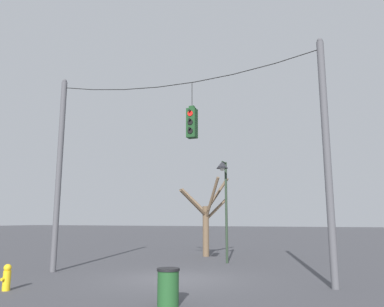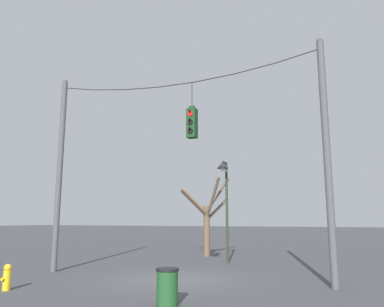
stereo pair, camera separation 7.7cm
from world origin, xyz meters
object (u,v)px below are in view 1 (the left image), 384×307
utility_pole_right (327,156)px  traffic_light_near_right_pole (192,123)px  street_lamp (224,182)px  fire_hydrant (7,277)px  bare_tree (206,217)px  trash_bin (168,287)px  utility_pole_left (59,171)px

utility_pole_right → traffic_light_near_right_pole: bearing=-179.9°
street_lamp → utility_pole_right: bearing=-45.6°
utility_pole_right → street_lamp: size_ratio=1.66×
utility_pole_right → fire_hydrant: 10.36m
utility_pole_right → bare_tree: utility_pole_right is taller
street_lamp → trash_bin: street_lamp is taller
fire_hydrant → utility_pole_left: bearing=112.2°
bare_tree → trash_bin: 12.36m
utility_pole_right → bare_tree: (-6.77, 8.00, -1.84)m
utility_pole_right → fire_hydrant: (-8.98, -3.69, -3.63)m
utility_pole_left → trash_bin: utility_pole_left is taller
fire_hydrant → traffic_light_near_right_pole: bearing=40.0°
traffic_light_near_right_pole → utility_pole_left: bearing=179.9°
street_lamp → bare_tree: street_lamp is taller
utility_pole_right → bare_tree: size_ratio=1.82×
street_lamp → trash_bin: 9.46m
traffic_light_near_right_pole → utility_pole_right: bearing=0.1°
utility_pole_right → fire_hydrant: utility_pole_right is taller
traffic_light_near_right_pole → bare_tree: 8.96m
bare_tree → fire_hydrant: size_ratio=5.88×
utility_pole_right → traffic_light_near_right_pole: utility_pole_right is taller
utility_pole_left → fire_hydrant: 5.39m
utility_pole_left → utility_pole_right: size_ratio=1.00×
bare_tree → trash_bin: size_ratio=4.99×
utility_pole_left → fire_hydrant: utility_pole_left is taller
street_lamp → fire_hydrant: bearing=-115.8°
traffic_light_near_right_pole → trash_bin: 6.44m
utility_pole_left → street_lamp: (5.67, 4.91, -0.19)m
fire_hydrant → trash_bin: size_ratio=0.85×
utility_pole_left → utility_pole_right: bearing=0.0°
traffic_light_near_right_pole → trash_bin: size_ratio=2.39×
utility_pole_left → traffic_light_near_right_pole: utility_pole_left is taller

